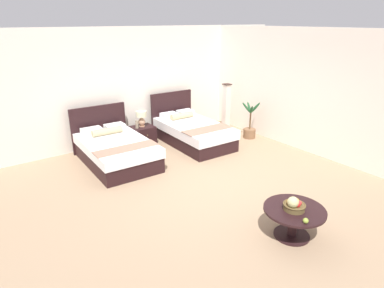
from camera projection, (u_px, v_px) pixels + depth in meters
The scene contains 13 objects.
ground_plane at pixel (211, 184), 6.51m from camera, with size 9.60×10.20×0.02m, color #9D8062.
wall_back at pixel (130, 85), 8.50m from camera, with size 9.60×0.12×2.85m, color white.
wall_side_right at pixel (299, 90), 7.97m from camera, with size 0.12×5.80×2.85m, color white.
bed_near_window at pixel (115, 150), 7.39m from camera, with size 1.39×2.14×1.10m.
bed_near_corner at pixel (192, 132), 8.56m from camera, with size 1.30×2.24×1.16m.
nightstand at pixel (143, 135), 8.51m from camera, with size 0.56×0.50×0.46m.
table_lamp at pixel (141, 117), 8.36m from camera, with size 0.26×0.26×0.40m.
vase at pixel (137, 124), 8.28m from camera, with size 0.08×0.08×0.20m.
coffee_table at pixel (294, 217), 4.84m from camera, with size 0.89×0.89×0.46m.
fruit_bowl at pixel (294, 205), 4.73m from camera, with size 0.32×0.32×0.23m.
loose_apple at pixel (306, 221), 4.44m from camera, with size 0.08×0.08×0.08m.
floor_lamp_corner at pixel (226, 107), 9.44m from camera, with size 0.21×0.21×1.34m.
potted_palm at pixel (250, 128), 8.94m from camera, with size 0.49×0.50×1.03m.
Camera 1 is at (-3.75, -4.47, 3.02)m, focal length 31.21 mm.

